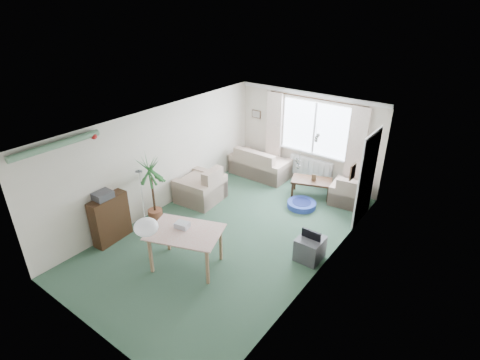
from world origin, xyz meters
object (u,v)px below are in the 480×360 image
Objects in this scene: dining_table at (186,249)px; pet_bed at (302,205)px; armchair_corner at (350,189)px; coffee_table at (311,188)px; armchair_left at (200,183)px; sofa at (261,162)px; houseplant at (153,190)px; tv_cube at (310,248)px; bookshelf at (110,219)px.

pet_bed is at bearing 77.54° from dining_table.
armchair_corner is 0.84× the size of coffee_table.
coffee_table is at bearing 80.93° from dining_table.
armchair_left is (-2.98, -2.02, 0.08)m from armchair_corner.
armchair_corner is 1.22m from pet_bed.
sofa is at bearing 171.83° from coffee_table.
houseplant is 3.50m from tv_cube.
houseplant reaches higher than tv_cube.
sofa is 1.66× the size of coffee_table.
sofa is 2.01m from pet_bed.
pet_bed is (2.51, 3.47, -0.43)m from bookshelf.
tv_cube is at bearing 76.62° from armchair_left.
dining_table is at bearing 62.67° from armchair_corner.
armchair_left reaches higher than coffee_table.
bookshelf is 4.30m from pet_bed.
armchair_corner is 0.94m from coffee_table.
sofa is 4.42m from bookshelf.
armchair_left is at bearing 27.36° from armchair_corner.
dining_table is at bearing 105.09° from sofa.
coffee_table is at bearing 116.45° from tv_cube.
sofa reaches higher than pet_bed.
bookshelf reaches higher than dining_table.
bookshelf is at bearing -170.36° from dining_table.
armchair_corner is 4.30m from dining_table.
sofa is 2.58m from armchair_corner.
dining_table is (1.62, -0.68, -0.42)m from houseplant.
armchair_left is 1.01× the size of bookshelf.
sofa is 3.77m from tv_cube.
coffee_table is 0.62× the size of houseplant.
tv_cube is at bearing -57.55° from pet_bed.
dining_table is 2.35× the size of tv_cube.
tv_cube is at bearing 41.59° from dining_table.
dining_table reaches higher than pet_bed.
armchair_left is at bearing 126.10° from dining_table.
armchair_left reaches higher than tv_cube.
tv_cube is (3.20, -0.47, -0.22)m from armchair_left.
pet_bed is at bearing -82.02° from coffee_table.
bookshelf is (-0.74, -4.36, 0.09)m from sofa.
tv_cube is at bearing 22.92° from bookshelf.
coffee_table is (-0.90, -0.22, -0.15)m from armchair_corner.
armchair_corner is 4.60m from houseplant.
tv_cube is (3.54, 1.85, -0.26)m from bookshelf.
armchair_left is 1.48× the size of pet_bed.
dining_table is 2.32m from tv_cube.
dining_table is at bearing 31.11° from armchair_left.
dining_table is at bearing -102.46° from pet_bed.
dining_table is (1.81, 0.31, -0.12)m from bookshelf.
pet_bed is (-1.03, 1.63, -0.16)m from tv_cube.
bookshelf is (-2.41, -4.12, 0.28)m from coffee_table.
coffee_table is at bearing 126.01° from armchair_left.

